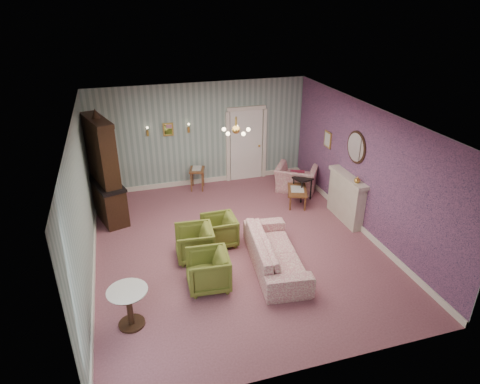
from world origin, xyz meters
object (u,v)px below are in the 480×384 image
object	(u,v)px
fireplace	(346,198)
coffee_table	(297,197)
wingback_chair	(296,175)
olive_chair_b	(194,241)
side_table_black	(302,188)
pedestal_table	(130,308)
olive_chair_a	(208,269)
olive_chair_c	(219,229)
dresser	(102,167)
sofa_chintz	(276,247)

from	to	relation	value
fireplace	coffee_table	bearing A→B (deg)	126.45
wingback_chair	olive_chair_b	bearing A→B (deg)	70.40
side_table_black	pedestal_table	size ratio (longest dim) A/B	0.86
olive_chair_a	olive_chair_c	bearing A→B (deg)	162.59
dresser	pedestal_table	world-z (taller)	dresser
fireplace	coffee_table	world-z (taller)	fireplace
sofa_chintz	coffee_table	distance (m)	2.86
fireplace	dresser	bearing A→B (deg)	162.07
sofa_chintz	wingback_chair	world-z (taller)	wingback_chair
sofa_chintz	side_table_black	size ratio (longest dim) A/B	3.71
coffee_table	olive_chair_b	bearing A→B (deg)	-151.48
olive_chair_c	side_table_black	bearing A→B (deg)	119.42
dresser	side_table_black	size ratio (longest dim) A/B	4.28
sofa_chintz	coffee_table	size ratio (longest dim) A/B	2.73
coffee_table	pedestal_table	world-z (taller)	pedestal_table
olive_chair_b	sofa_chintz	bearing A→B (deg)	67.67
sofa_chintz	pedestal_table	distance (m)	3.04
sofa_chintz	dresser	bearing A→B (deg)	52.32
sofa_chintz	fireplace	distance (m)	2.68
coffee_table	pedestal_table	xyz separation A→B (m)	(-4.43, -3.29, 0.15)
olive_chair_b	sofa_chintz	world-z (taller)	sofa_chintz
dresser	olive_chair_c	bearing A→B (deg)	-57.58
olive_chair_c	side_table_black	world-z (taller)	olive_chair_c
dresser	pedestal_table	bearing A→B (deg)	-102.82
coffee_table	pedestal_table	bearing A→B (deg)	-143.41
side_table_black	wingback_chair	bearing A→B (deg)	82.90
olive_chair_a	coffee_table	size ratio (longest dim) A/B	0.94
olive_chair_a	fireplace	bearing A→B (deg)	117.64
olive_chair_a	side_table_black	world-z (taller)	olive_chair_a
wingback_chair	pedestal_table	xyz separation A→B (m)	(-4.75, -4.08, -0.11)
pedestal_table	olive_chair_c	bearing A→B (deg)	44.90
fireplace	side_table_black	xyz separation A→B (m)	(-0.54, 1.31, -0.27)
side_table_black	olive_chair_b	bearing A→B (deg)	-150.08
olive_chair_c	fireplace	size ratio (longest dim) A/B	0.52
dresser	pedestal_table	distance (m)	4.13
olive_chair_b	fireplace	distance (m)	3.87
olive_chair_a	pedestal_table	distance (m)	1.59
olive_chair_b	dresser	bearing A→B (deg)	-139.71
olive_chair_b	sofa_chintz	xyz separation A→B (m)	(1.50, -0.77, 0.06)
dresser	fireplace	distance (m)	5.84
fireplace	pedestal_table	world-z (taller)	fireplace
olive_chair_a	wingback_chair	distance (m)	4.77
sofa_chintz	dresser	size ratio (longest dim) A/B	0.87
wingback_chair	side_table_black	world-z (taller)	wingback_chair
sofa_chintz	wingback_chair	distance (m)	3.69
olive_chair_b	dresser	xyz separation A→B (m)	(-1.69, 2.36, 0.94)
olive_chair_c	sofa_chintz	world-z (taller)	sofa_chintz
olive_chair_a	pedestal_table	size ratio (longest dim) A/B	1.09
coffee_table	fireplace	bearing A→B (deg)	-53.55
sofa_chintz	olive_chair_c	bearing A→B (deg)	44.48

